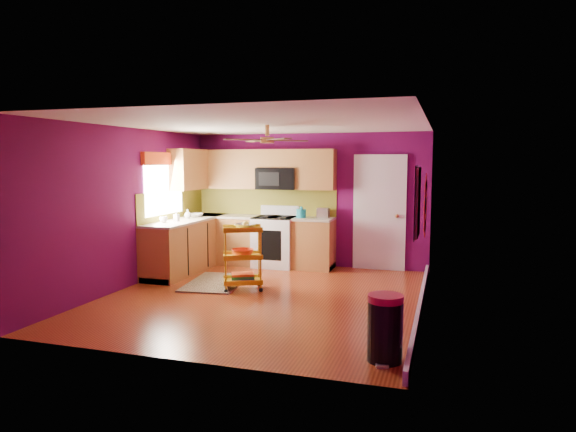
% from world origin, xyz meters
% --- Properties ---
extents(ground, '(5.00, 5.00, 0.00)m').
position_xyz_m(ground, '(0.00, 0.00, 0.00)').
color(ground, maroon).
rests_on(ground, ground).
extents(room_envelope, '(4.54, 5.04, 2.52)m').
position_xyz_m(room_envelope, '(0.03, 0.00, 1.63)').
color(room_envelope, '#5E0A49').
rests_on(room_envelope, ground).
extents(lower_cabinets, '(2.81, 2.31, 0.94)m').
position_xyz_m(lower_cabinets, '(-1.35, 1.82, 0.43)').
color(lower_cabinets, brown).
rests_on(lower_cabinets, ground).
extents(electric_range, '(0.76, 0.66, 1.13)m').
position_xyz_m(electric_range, '(-0.55, 2.17, 0.48)').
color(electric_range, white).
rests_on(electric_range, ground).
extents(upper_cabinetry, '(2.80, 2.30, 1.26)m').
position_xyz_m(upper_cabinetry, '(-1.24, 2.17, 1.80)').
color(upper_cabinetry, brown).
rests_on(upper_cabinetry, ground).
extents(left_window, '(0.08, 1.35, 1.08)m').
position_xyz_m(left_window, '(-2.22, 1.05, 1.74)').
color(left_window, white).
rests_on(left_window, ground).
extents(panel_door, '(0.95, 0.11, 2.15)m').
position_xyz_m(panel_door, '(1.35, 2.47, 1.02)').
color(panel_door, white).
rests_on(panel_door, ground).
extents(right_wall_art, '(0.04, 2.74, 1.04)m').
position_xyz_m(right_wall_art, '(2.23, -0.34, 1.44)').
color(right_wall_art, black).
rests_on(right_wall_art, ground).
extents(ceiling_fan, '(1.01, 1.01, 0.26)m').
position_xyz_m(ceiling_fan, '(0.00, 0.20, 2.29)').
color(ceiling_fan, '#BF8C3F').
rests_on(ceiling_fan, ground).
extents(shag_rug, '(1.01, 1.46, 0.02)m').
position_xyz_m(shag_rug, '(-1.04, 0.59, 0.01)').
color(shag_rug, black).
rests_on(shag_rug, ground).
extents(rolling_cart, '(0.72, 0.64, 1.07)m').
position_xyz_m(rolling_cart, '(-0.45, 0.33, 0.55)').
color(rolling_cart, gold).
rests_on(rolling_cart, ground).
extents(trash_can, '(0.43, 0.44, 0.67)m').
position_xyz_m(trash_can, '(1.98, -1.90, 0.33)').
color(trash_can, black).
rests_on(trash_can, ground).
extents(teal_kettle, '(0.18, 0.18, 0.21)m').
position_xyz_m(teal_kettle, '(-0.04, 2.17, 1.02)').
color(teal_kettle, '#169AAA').
rests_on(teal_kettle, lower_cabinets).
extents(toaster, '(0.22, 0.15, 0.18)m').
position_xyz_m(toaster, '(0.34, 2.31, 1.03)').
color(toaster, beige).
rests_on(toaster, lower_cabinets).
extents(soap_bottle_a, '(0.08, 0.08, 0.18)m').
position_xyz_m(soap_bottle_a, '(-1.96, 0.98, 1.03)').
color(soap_bottle_a, '#EA3F72').
rests_on(soap_bottle_a, lower_cabinets).
extents(soap_bottle_b, '(0.13, 0.13, 0.16)m').
position_xyz_m(soap_bottle_b, '(-2.01, 1.48, 1.02)').
color(soap_bottle_b, white).
rests_on(soap_bottle_b, lower_cabinets).
extents(counter_dish, '(0.26, 0.26, 0.06)m').
position_xyz_m(counter_dish, '(-1.97, 1.74, 0.97)').
color(counter_dish, white).
rests_on(counter_dish, lower_cabinets).
extents(counter_cup, '(0.13, 0.13, 0.10)m').
position_xyz_m(counter_cup, '(-2.07, 0.75, 0.99)').
color(counter_cup, white).
rests_on(counter_cup, lower_cabinets).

